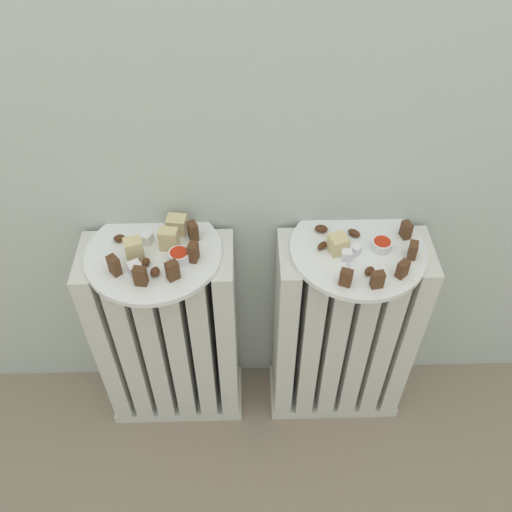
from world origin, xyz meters
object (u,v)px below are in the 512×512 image
(jam_bowl_right, at_px, (382,244))
(fork, at_px, (347,248))
(plate_left, at_px, (154,253))
(radiator_right, at_px, (342,334))
(plate_right, at_px, (358,250))
(jam_bowl_left, at_px, (179,256))
(radiator_left, at_px, (170,338))

(jam_bowl_right, xyz_separation_m, fork, (-0.07, 0.00, -0.01))
(plate_left, relative_size, fork, 2.85)
(radiator_right, height_order, plate_right, plate_right)
(radiator_right, distance_m, jam_bowl_left, 0.50)
(radiator_right, relative_size, jam_bowl_left, 13.12)
(plate_right, xyz_separation_m, jam_bowl_right, (0.05, -0.00, 0.02))
(radiator_right, distance_m, plate_right, 0.30)
(jam_bowl_left, height_order, jam_bowl_right, jam_bowl_left)
(jam_bowl_left, bearing_deg, plate_left, 154.39)
(radiator_left, distance_m, fork, 0.52)
(radiator_right, bearing_deg, jam_bowl_left, -175.77)
(jam_bowl_left, bearing_deg, radiator_right, 4.23)
(radiator_right, bearing_deg, jam_bowl_right, -4.03)
(radiator_right, bearing_deg, plate_right, 63.43)
(radiator_left, xyz_separation_m, plate_right, (0.44, 0.00, 0.30))
(radiator_right, bearing_deg, radiator_left, 180.00)
(radiator_left, height_order, plate_right, plate_right)
(radiator_right, relative_size, plate_right, 2.01)
(radiator_left, relative_size, radiator_right, 1.00)
(radiator_right, relative_size, jam_bowl_right, 13.54)
(radiator_left, relative_size, plate_right, 2.01)
(plate_left, bearing_deg, plate_right, 0.00)
(radiator_left, relative_size, jam_bowl_left, 13.12)
(plate_left, xyz_separation_m, fork, (0.41, -0.00, 0.01))
(plate_right, bearing_deg, radiator_left, -180.00)
(radiator_left, xyz_separation_m, jam_bowl_right, (0.49, -0.00, 0.32))
(radiator_left, relative_size, jam_bowl_right, 13.54)
(plate_left, bearing_deg, jam_bowl_left, -25.61)
(radiator_right, height_order, plate_left, plate_left)
(fork, bearing_deg, plate_right, 7.07)
(plate_right, distance_m, jam_bowl_left, 0.38)
(plate_left, bearing_deg, radiator_left, -63.43)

